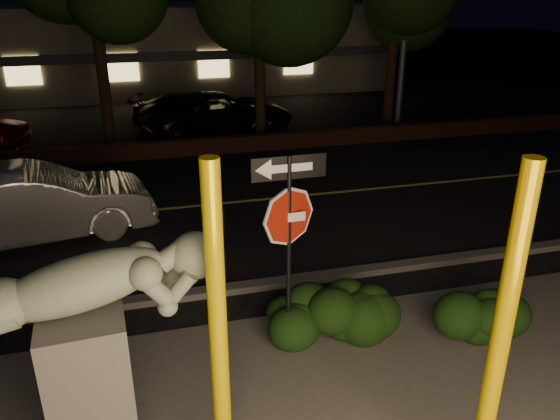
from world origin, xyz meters
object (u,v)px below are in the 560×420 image
object	(u,v)px
signpost	(289,217)
parked_car_dark	(219,113)
yellow_pole_right	(499,348)
parked_car_darkred	(191,112)
sculpture	(90,347)
silver_sedan	(35,204)
yellow_pole_left	(218,337)

from	to	relation	value
signpost	parked_car_dark	size ratio (longest dim) A/B	0.55
signpost	parked_car_dark	world-z (taller)	signpost
yellow_pole_right	parked_car_darkred	distance (m)	16.61
sculpture	silver_sedan	world-z (taller)	sculpture
silver_sedan	parked_car_dark	distance (m)	9.12
parked_car_darkred	sculpture	bearing A→B (deg)	-176.12
yellow_pole_right	sculpture	bearing A→B (deg)	161.93
sculpture	parked_car_darkred	size ratio (longest dim) A/B	0.65
signpost	sculpture	xyz separation A→B (m)	(-2.46, -1.67, -0.39)
parked_car_darkred	parked_car_dark	size ratio (longest dim) A/B	0.79
yellow_pole_right	sculpture	xyz separation A→B (m)	(-3.66, 1.19, -0.14)
sculpture	parked_car_dark	distance (m)	14.67
sculpture	parked_car_darkred	bearing A→B (deg)	76.63
parked_car_darkred	yellow_pole_right	bearing A→B (deg)	-162.85
signpost	sculpture	size ratio (longest dim) A/B	1.07
silver_sedan	yellow_pole_left	bearing A→B (deg)	-168.62
yellow_pole_left	yellow_pole_right	distance (m)	2.61
parked_car_darkred	parked_car_dark	distance (m)	1.43
silver_sedan	parked_car_dark	bearing A→B (deg)	-43.51
parked_car_darkred	yellow_pole_left	bearing A→B (deg)	-171.61
yellow_pole_right	silver_sedan	distance (m)	9.42
sculpture	silver_sedan	xyz separation A→B (m)	(-1.53, 6.60, -0.92)
yellow_pole_right	parked_car_darkred	size ratio (longest dim) A/B	0.87
parked_car_darkred	parked_car_dark	xyz separation A→B (m)	(0.88, -1.12, 0.13)
signpost	parked_car_darkred	size ratio (longest dim) A/B	0.69
yellow_pole_left	sculpture	bearing A→B (deg)	165.54
signpost	yellow_pole_right	bearing A→B (deg)	-68.48
signpost	silver_sedan	bearing A→B (deg)	127.90
silver_sedan	yellow_pole_right	bearing A→B (deg)	-156.55
yellow_pole_left	silver_sedan	size ratio (longest dim) A/B	0.77
yellow_pole_right	parked_car_dark	distance (m)	15.45
parked_car_dark	sculpture	bearing A→B (deg)	152.03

